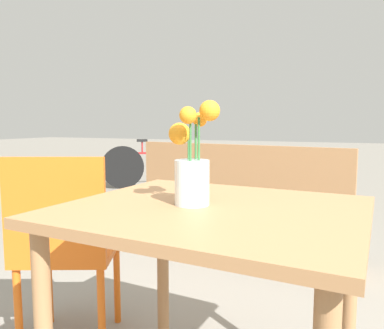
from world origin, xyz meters
name	(u,v)px	position (x,y,z in m)	size (l,w,h in m)	color
table_front	(212,244)	(0.00, 0.00, 0.64)	(0.91, 0.81, 0.76)	#9E7047
flower_vase	(192,169)	(-0.06, -0.01, 0.86)	(0.16, 0.16, 0.31)	silver
cafe_chair	(65,241)	(-0.73, 0.17, 0.50)	(0.53, 0.53, 0.87)	orange
bench_near	(240,196)	(-0.39, 1.64, 0.46)	(1.67, 0.61, 0.85)	#9E7047
bicycle	(154,165)	(-2.50, 4.08, 0.34)	(1.29, 1.01, 0.76)	black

